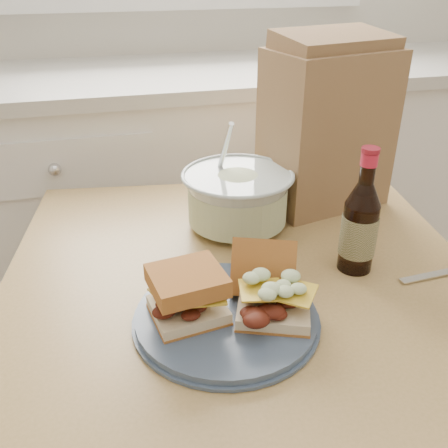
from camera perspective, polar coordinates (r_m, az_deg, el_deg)
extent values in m
cube|color=white|center=(1.89, -1.84, 2.72)|extent=(2.40, 0.60, 0.90)
cube|color=#BCB9B2|center=(1.74, -2.08, 16.83)|extent=(2.50, 0.64, 0.04)
cube|color=tan|center=(0.94, 2.17, -7.05)|extent=(1.01, 1.01, 0.04)
cube|color=tan|center=(1.50, -15.71, -10.59)|extent=(0.07, 0.07, 0.70)
cube|color=tan|center=(1.56, 14.42, -8.66)|extent=(0.07, 0.07, 0.70)
cylinder|color=#415169|center=(0.82, 0.26, -10.59)|extent=(0.29, 0.29, 0.02)
cube|color=beige|center=(0.81, -4.11, -9.77)|extent=(0.12, 0.12, 0.02)
cube|color=gold|center=(0.79, -4.19, -7.78)|extent=(0.07, 0.07, 0.00)
cube|color=#A55A2B|center=(0.77, -4.25, -6.46)|extent=(0.12, 0.12, 0.03)
cube|color=beige|center=(0.81, 5.68, -9.62)|extent=(0.14, 0.14, 0.02)
cube|color=gold|center=(0.79, 5.80, -7.58)|extent=(0.09, 0.09, 0.00)
cube|color=#A55A2B|center=(0.84, 4.53, -5.03)|extent=(0.13, 0.11, 0.10)
cone|color=#B3C0BC|center=(1.08, 1.54, 2.67)|extent=(0.23, 0.23, 0.12)
cylinder|color=silver|center=(1.08, 1.54, 2.41)|extent=(0.21, 0.21, 0.08)
torus|color=#B3C0BC|center=(1.05, 1.58, 5.65)|extent=(0.24, 0.24, 0.01)
cylinder|color=silver|center=(1.06, -0.04, 8.12)|extent=(0.02, 0.10, 0.16)
cylinder|color=black|center=(0.96, 15.07, -1.45)|extent=(0.06, 0.06, 0.13)
cone|color=black|center=(0.92, 15.74, 3.33)|extent=(0.06, 0.06, 0.04)
cylinder|color=black|center=(0.90, 16.15, 6.17)|extent=(0.03, 0.03, 0.06)
cylinder|color=red|center=(0.89, 16.29, 7.12)|extent=(0.03, 0.03, 0.02)
cylinder|color=maroon|center=(0.89, 16.43, 8.11)|extent=(0.03, 0.03, 0.01)
cylinder|color=#394120|center=(0.95, 15.11, -1.18)|extent=(0.07, 0.07, 0.08)
cube|color=silver|center=(1.01, 22.64, -5.40)|extent=(0.13, 0.02, 0.00)
cube|color=#8E6244|center=(1.18, 11.64, 10.50)|extent=(0.30, 0.23, 0.35)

